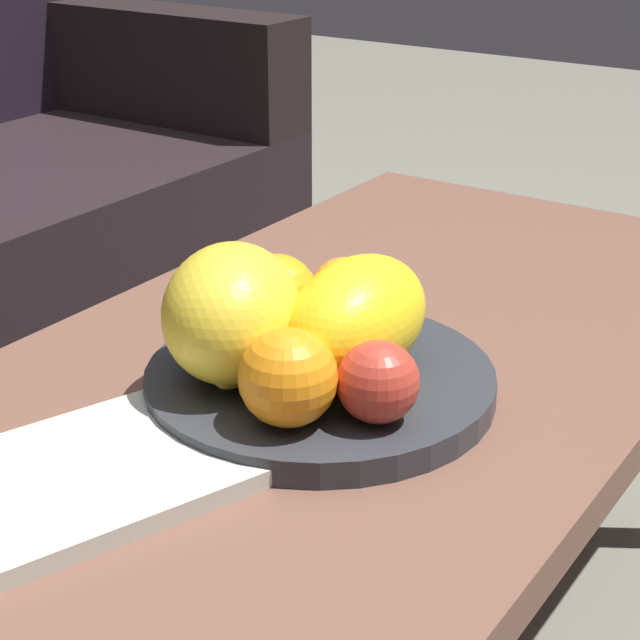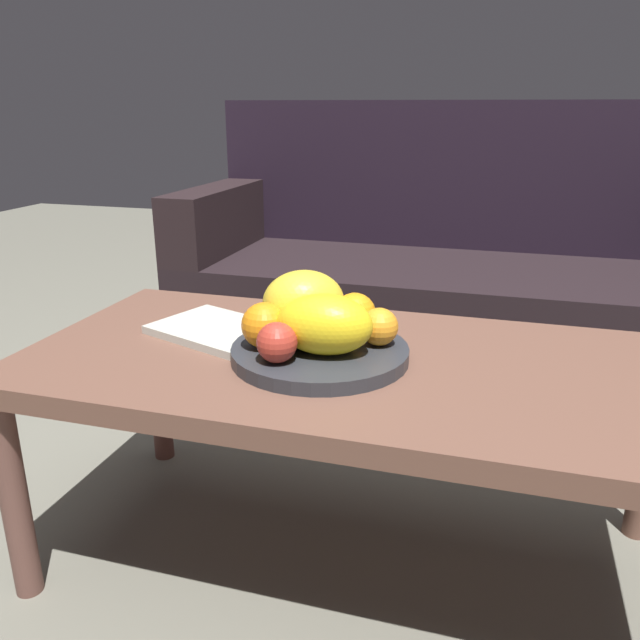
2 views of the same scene
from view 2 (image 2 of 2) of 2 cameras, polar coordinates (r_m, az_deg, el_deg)
ground_plane at (r=1.39m, az=2.79°, el=-20.71°), size 8.00×8.00×0.00m
coffee_table at (r=1.18m, az=3.09°, el=-5.53°), size 1.22×0.59×0.45m
couch at (r=2.18m, az=11.19°, el=3.02°), size 1.70×0.70×0.90m
fruit_bowl at (r=1.15m, az=0.00°, el=-2.96°), size 0.32×0.32×0.03m
melon_large_front at (r=1.09m, az=0.41°, el=-0.39°), size 0.18×0.12×0.11m
melon_smaller_beside at (r=1.19m, az=-1.49°, el=1.61°), size 0.19×0.18×0.12m
orange_front at (r=1.13m, az=-5.03°, el=-0.48°), size 0.08×0.08×0.08m
orange_left at (r=1.19m, az=3.14°, el=0.55°), size 0.08×0.08×0.08m
orange_back at (r=1.14m, az=5.35°, el=-0.61°), size 0.07×0.07×0.07m
apple_front at (r=1.06m, az=-3.90°, el=-2.03°), size 0.07×0.07×0.07m
banana_bunch at (r=1.16m, az=-0.26°, el=-0.56°), size 0.17×0.10×0.06m
magazine at (r=1.29m, az=-9.15°, el=-0.89°), size 0.30×0.25×0.02m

